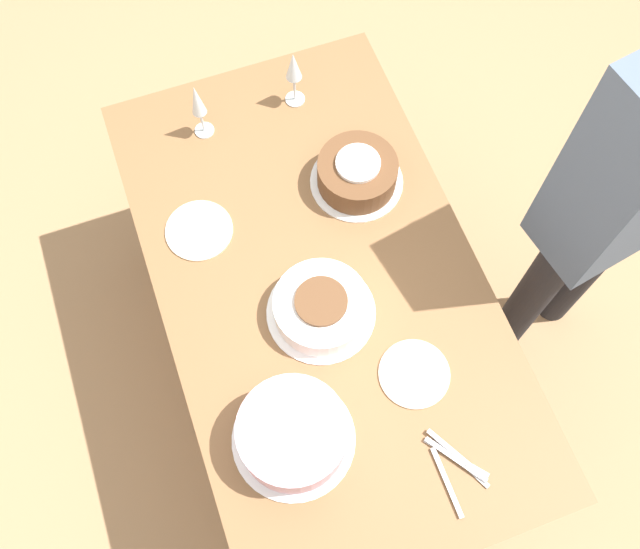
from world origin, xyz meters
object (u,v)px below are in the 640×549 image
wine_glass_far (197,103)px  wine_glass_near (294,69)px  cake_back_decorated (293,434)px  cake_front_chocolate (357,173)px  person_cutting (632,188)px  cake_center_white (321,307)px

wine_glass_far → wine_glass_near: bearing=-87.0°
cake_back_decorated → wine_glass_far: bearing=-3.0°
cake_front_chocolate → wine_glass_near: wine_glass_near is taller
cake_front_chocolate → wine_glass_near: (0.33, 0.07, 0.09)m
wine_glass_near → person_cutting: (-0.69, -0.64, 0.08)m
cake_front_chocolate → wine_glass_near: bearing=12.0°
cake_back_decorated → person_cutting: size_ratio=0.19×
wine_glass_near → person_cutting: size_ratio=0.12×
cake_back_decorated → person_cutting: bearing=-75.5°
cake_back_decorated → wine_glass_near: (0.94, -0.33, 0.08)m
cake_back_decorated → wine_glass_near: wine_glass_near is taller
cake_back_decorated → wine_glass_near: bearing=-19.4°
cake_center_white → cake_front_chocolate: (0.33, -0.23, 0.01)m
wine_glass_far → cake_back_decorated: bearing=177.0°
cake_center_white → cake_front_chocolate: size_ratio=1.09×
cake_center_white → wine_glass_near: 0.69m
cake_center_white → person_cutting: size_ratio=0.18×
cake_back_decorated → person_cutting: 1.02m
cake_front_chocolate → wine_glass_far: (0.31, 0.35, 0.09)m
cake_back_decorated → wine_glass_far: wine_glass_far is taller
wine_glass_near → person_cutting: bearing=-137.1°
wine_glass_near → wine_glass_far: wine_glass_far is taller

